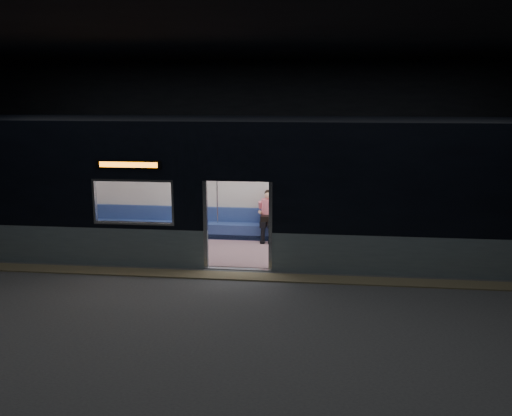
# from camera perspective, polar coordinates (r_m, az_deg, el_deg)

# --- Properties ---
(station_floor) EXTENTS (24.00, 14.00, 0.01)m
(station_floor) POSITION_cam_1_polar(r_m,az_deg,el_deg) (11.50, -2.66, -8.17)
(station_floor) COLOR #47494C
(station_floor) RESTS_ON ground
(station_envelope) EXTENTS (24.00, 14.00, 5.00)m
(station_envelope) POSITION_cam_1_polar(r_m,az_deg,el_deg) (10.79, -2.85, 10.43)
(station_envelope) COLOR black
(station_envelope) RESTS_ON station_floor
(tactile_strip) EXTENTS (22.80, 0.50, 0.03)m
(tactile_strip) POSITION_cam_1_polar(r_m,az_deg,el_deg) (12.00, -2.24, -7.17)
(tactile_strip) COLOR #8C7F59
(tactile_strip) RESTS_ON station_floor
(metro_car) EXTENTS (18.00, 3.04, 3.35)m
(metro_car) POSITION_cam_1_polar(r_m,az_deg,el_deg) (13.47, -1.02, 3.01)
(metro_car) COLOR #83959C
(metro_car) RESTS_ON station_floor
(passenger) EXTENTS (0.42, 0.70, 1.36)m
(passenger) POSITION_cam_1_polar(r_m,az_deg,el_deg) (14.60, 1.27, -0.47)
(passenger) COLOR black
(passenger) RESTS_ON metro_car
(handbag) EXTENTS (0.37, 0.35, 0.15)m
(handbag) POSITION_cam_1_polar(r_m,az_deg,el_deg) (14.41, 1.09, -1.11)
(handbag) COLOR black
(handbag) RESTS_ON passenger
(transit_map) EXTENTS (1.06, 0.03, 0.69)m
(transit_map) POSITION_cam_1_polar(r_m,az_deg,el_deg) (15.00, 17.78, 2.01)
(transit_map) COLOR white
(transit_map) RESTS_ON metro_car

